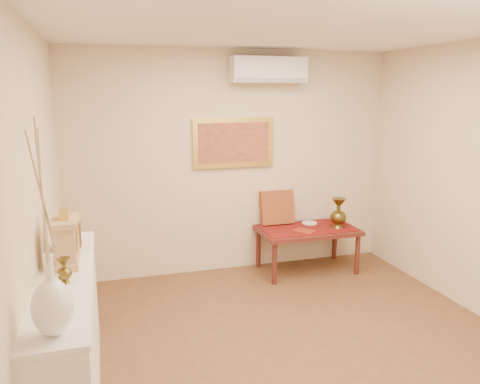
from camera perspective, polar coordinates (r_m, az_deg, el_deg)
name	(u,v)px	position (r m, az deg, el deg)	size (l,w,h in m)	color
floor	(307,362)	(4.17, 8.14, -19.78)	(4.50, 4.50, 0.00)	brown
ceiling	(318,19)	(3.59, 9.49, 20.05)	(4.50, 4.50, 0.00)	white
wall_back	(233,163)	(5.73, -0.86, 3.57)	(4.00, 0.02, 2.70)	beige
wall_left	(31,224)	(3.34, -24.08, -3.59)	(0.02, 4.50, 2.70)	beige
white_vase	(46,233)	(2.47, -22.61, -4.63)	(0.21, 0.21, 1.08)	white
candlestick	(56,291)	(2.94, -21.54, -11.12)	(0.09, 0.09, 0.19)	silver
brass_urn_small	(64,267)	(3.25, -20.68, -8.55)	(0.10, 0.10, 0.22)	brown
table_cloth	(307,228)	(5.85, 8.23, -4.37)	(1.14, 0.59, 0.01)	maroon
brass_urn_tall	(339,210)	(5.86, 11.92, -2.15)	(0.20, 0.20, 0.45)	brown
plate	(310,223)	(6.04, 8.48, -3.75)	(0.19, 0.19, 0.01)	white
menu	(304,231)	(5.68, 7.83, -4.73)	(0.18, 0.25, 0.01)	maroon
cushion	(277,207)	(5.93, 4.53, -1.87)	(0.43, 0.10, 0.43)	maroon
display_ledge	(70,340)	(3.64, -20.03, -16.60)	(0.37, 2.02, 0.98)	white
mantel_clock	(67,241)	(3.57, -20.39, -5.61)	(0.17, 0.36, 0.41)	tan
wooden_chest	(70,233)	(3.94, -19.99, -4.75)	(0.16, 0.21, 0.24)	tan
low_table	(307,233)	(5.87, 8.21, -5.02)	(1.20, 0.70, 0.55)	#541E19
painting	(234,143)	(5.67, -0.80, 6.03)	(1.00, 0.06, 0.60)	gold
ac_unit	(269,70)	(5.67, 3.50, 14.60)	(0.90, 0.25, 0.30)	silver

